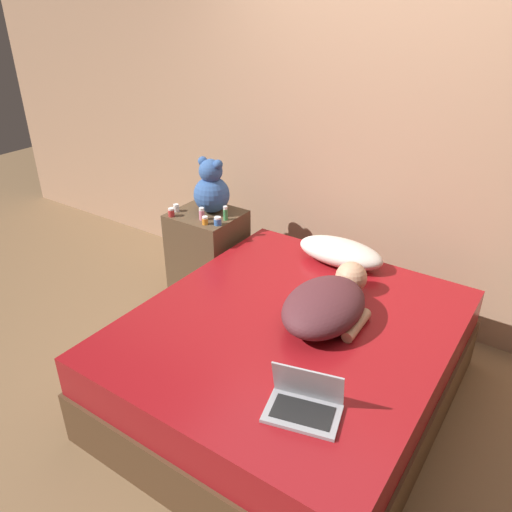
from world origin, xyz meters
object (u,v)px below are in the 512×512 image
Objects in this scene: bottle_white at (176,208)px; bottle_pink at (202,214)px; bottle_green at (225,213)px; pillow at (340,252)px; laptop at (304,402)px; bottle_red at (171,212)px; bottle_blue at (218,221)px; bottle_orange at (205,220)px; teddy_bear at (211,189)px; person_lying at (328,303)px.

bottle_white is 0.25m from bottle_pink.
pillow is at bearing 7.66° from bottle_green.
laptop is 1.77m from bottle_pink.
pillow is 9.10× the size of bottle_red.
bottle_blue is at bearing -165.68° from pillow.
laptop reaches higher than bottle_red.
laptop reaches higher than bottle_orange.
laptop is 3.88× the size of bottle_pink.
teddy_bear is at bearing 125.61° from laptop.
bottle_green is 0.40m from bottle_white.
pillow is 9.87× the size of bottle_orange.
pillow is at bearing 13.19° from bottle_red.
teddy_bear is at bearing -177.50° from pillow.
person_lying is 8.45× the size of bottle_pink.
teddy_bear reaches higher than bottle_green.
bottle_red is 0.29m from bottle_orange.
bottle_red is at bearing -174.35° from bottle_orange.
pillow is 1.63× the size of laptop.
teddy_bear is (-1.01, -0.04, 0.23)m from pillow.
pillow is 1.42× the size of teddy_bear.
bottle_pink is 1.56× the size of bottle_orange.
laptop is at bearing -72.99° from person_lying.
bottle_blue is at bearing 157.29° from person_lying.
bottle_red is at bearing -160.68° from bottle_pink.
laptop reaches higher than bottle_white.
laptop is 6.33× the size of bottle_white.
bottle_orange is at bearing 128.78° from laptop.
bottle_blue is at bearing 126.04° from laptop.
bottle_white reaches higher than pillow.
pillow is at bearing 94.94° from laptop.
bottle_green is at bearing 62.86° from bottle_orange.
teddy_bear is at bearing 153.32° from person_lying.
pillow is 1.23m from bottle_red.
teddy_bear is at bearing 116.35° from bottle_orange.
person_lying reaches higher than bottle_blue.
teddy_bear is 3.89× the size of bottle_green.
bottle_green is 1.64× the size of bottle_red.
person_lying is at bearing -18.55° from bottle_pink.
bottle_green is (0.17, -0.07, -0.12)m from teddy_bear.
bottle_pink is at bearing -2.39° from bottle_white.
bottle_white is 0.95× the size of bottle_blue.
bottle_pink reaches higher than person_lying.
teddy_bear is (-1.22, 0.56, 0.21)m from person_lying.
bottle_blue and bottle_orange have the same top height.
laptop is at bearing -36.70° from bottle_orange.
bottle_white is (-0.39, -0.08, -0.02)m from bottle_green.
bottle_red is at bearing -166.81° from pillow.
teddy_bear is at bearing 137.26° from bottle_blue.
bottle_white is at bearing 169.59° from bottle_orange.
bottle_white is at bearing -168.39° from bottle_green.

